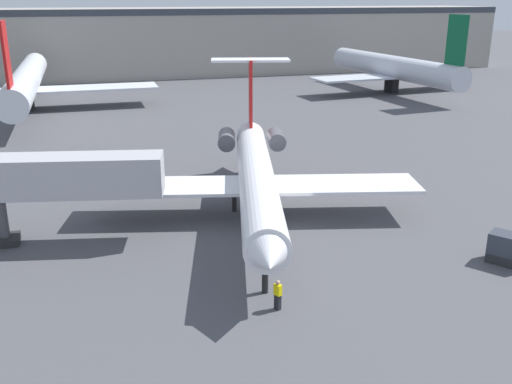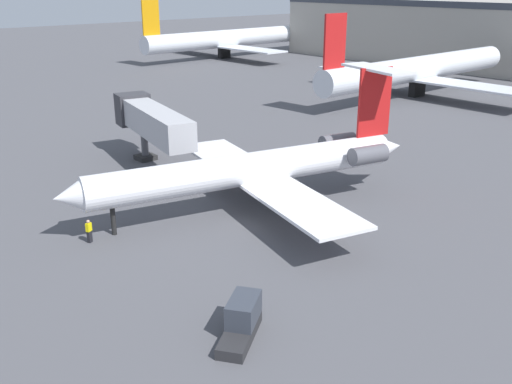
# 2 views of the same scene
# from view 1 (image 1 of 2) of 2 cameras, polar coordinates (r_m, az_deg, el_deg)

# --- Properties ---
(ground_plane) EXTENTS (400.00, 400.00, 0.10)m
(ground_plane) POSITION_cam_1_polar(r_m,az_deg,el_deg) (41.96, 3.47, -3.20)
(ground_plane) COLOR #4C4C51
(regional_jet) EXTENTS (24.39, 29.40, 10.44)m
(regional_jet) POSITION_cam_1_polar(r_m,az_deg,el_deg) (42.25, -0.02, 2.04)
(regional_jet) COLOR white
(regional_jet) RESTS_ON ground_plane
(jet_bridge) EXTENTS (15.22, 6.00, 6.24)m
(jet_bridge) POSITION_cam_1_polar(r_m,az_deg,el_deg) (39.89, -21.42, 1.31)
(jet_bridge) COLOR #ADADB2
(jet_bridge) RESTS_ON ground_plane
(ground_crew_marshaller) EXTENTS (0.41, 0.47, 1.69)m
(ground_crew_marshaller) POSITION_cam_1_polar(r_m,az_deg,el_deg) (30.62, 2.16, -10.10)
(ground_crew_marshaller) COLOR black
(ground_crew_marshaller) RESTS_ON ground_plane
(terminal_building) EXTENTS (152.34, 19.27, 13.27)m
(terminal_building) POSITION_cam_1_polar(r_m,az_deg,el_deg) (124.57, -10.67, 14.37)
(terminal_building) COLOR #9E998E
(terminal_building) RESTS_ON ground_plane
(parked_airliner_west_mid) EXTENTS (36.56, 43.53, 13.16)m
(parked_airliner_west_mid) POSITION_cam_1_polar(r_m,az_deg,el_deg) (89.23, -21.74, 10.12)
(parked_airliner_west_mid) COLOR silver
(parked_airliner_west_mid) RESTS_ON ground_plane
(parked_airliner_centre) EXTENTS (28.89, 34.08, 13.15)m
(parked_airliner_centre) POSITION_cam_1_polar(r_m,az_deg,el_deg) (101.66, 13.43, 11.84)
(parked_airliner_centre) COLOR silver
(parked_airliner_centre) RESTS_ON ground_plane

